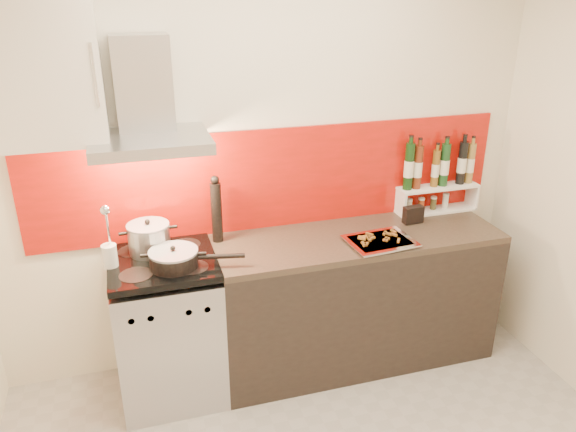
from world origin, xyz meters
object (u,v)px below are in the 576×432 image
object	(u,v)px
range_stove	(169,329)
saute_pan	(175,258)
stock_pot	(149,238)
counter	(355,297)
baking_tray	(380,241)
pepper_mill	(216,210)

from	to	relation	value
range_stove	saute_pan	distance (m)	0.53
stock_pot	saute_pan	xyz separation A→B (m)	(0.12, -0.21, -0.04)
stock_pot	saute_pan	world-z (taller)	stock_pot
counter	saute_pan	xyz separation A→B (m)	(-1.13, -0.11, 0.51)
counter	saute_pan	bearing A→B (deg)	-174.44
counter	baking_tray	world-z (taller)	baking_tray
pepper_mill	range_stove	bearing A→B (deg)	-153.63
pepper_mill	baking_tray	bearing A→B (deg)	-18.95
counter	stock_pot	world-z (taller)	stock_pot
counter	baking_tray	bearing A→B (deg)	-62.52
pepper_mill	baking_tray	xyz separation A→B (m)	(0.93, -0.32, -0.19)
range_stove	pepper_mill	world-z (taller)	pepper_mill
range_stove	pepper_mill	xyz separation A→B (m)	(0.35, 0.17, 0.66)
range_stove	pepper_mill	distance (m)	0.77
range_stove	stock_pot	xyz separation A→B (m)	(-0.06, 0.11, 0.56)
stock_pot	saute_pan	bearing A→B (deg)	-60.41
saute_pan	counter	bearing A→B (deg)	5.56
saute_pan	pepper_mill	distance (m)	0.42
range_stove	saute_pan	bearing A→B (deg)	-58.14
counter	baking_tray	size ratio (longest dim) A/B	4.35
saute_pan	range_stove	bearing A→B (deg)	121.86
range_stove	stock_pot	bearing A→B (deg)	117.27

